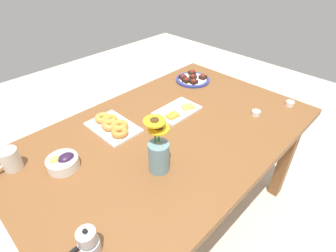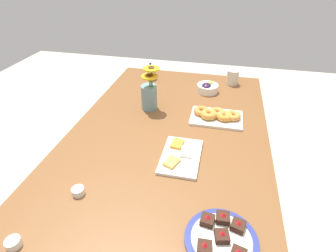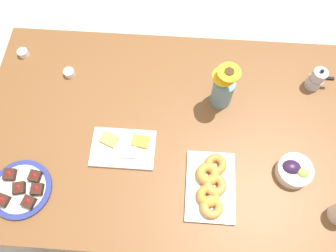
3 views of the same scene
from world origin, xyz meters
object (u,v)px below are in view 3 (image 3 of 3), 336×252
Objects in this scene: cheese_platter at (124,148)px; flower_vase at (223,90)px; croissant_platter at (211,185)px; dessert_plate at (21,189)px; jam_cup_berry at (69,73)px; dining_table at (168,138)px; moka_pot at (316,79)px; grape_bowl at (294,170)px; jam_cup_honey at (23,53)px.

cheese_platter is 0.47m from flower_vase.
dessert_plate is (-0.73, -0.06, -0.01)m from croissant_platter.
dining_table is at bearing -27.85° from jam_cup_berry.
moka_pot is (1.10, 0.02, 0.03)m from jam_cup_berry.
moka_pot is (1.18, 0.56, 0.04)m from dessert_plate.
grape_bowl is 0.49× the size of croissant_platter.
dessert_plate is (-1.05, -0.14, -0.02)m from grape_bowl.
jam_cup_berry is 1.10m from moka_pot.
dining_table is 0.31m from croissant_platter.
flower_vase reaches higher than jam_cup_honey.
dessert_plate is 1.31m from moka_pot.
croissant_platter is 5.83× the size of jam_cup_honey.
jam_cup_honey is 1.00× the size of jam_cup_berry.
moka_pot reaches higher than jam_cup_honey.
jam_cup_honey is (-0.70, 0.34, 0.10)m from dining_table.
jam_cup_honey is at bearing 140.43° from cheese_platter.
dessert_plate is 0.92× the size of flower_vase.
jam_cup_honey is at bearing 168.67° from flower_vase.
cheese_platter is 0.45m from jam_cup_berry.
grape_bowl is 1.06m from dessert_plate.
cheese_platter is 0.38m from croissant_platter.
dining_table is 33.33× the size of jam_cup_honey.
croissant_platter is at bearing -36.35° from jam_cup_berry.
dessert_plate reaches higher than croissant_platter.
dining_table is 6.15× the size of cheese_platter.
grape_bowl is 0.33m from croissant_platter.
jam_cup_berry is 0.20× the size of dessert_plate.
croissant_platter is (0.18, -0.23, 0.11)m from dining_table.
grape_bowl is at bearing -47.11° from flower_vase.
dining_table is 11.67× the size of grape_bowl.
grape_bowl is at bearing -107.07° from moka_pot.
croissant_platter is (-0.32, -0.08, -0.01)m from grape_bowl.
moka_pot is (0.81, 0.36, 0.04)m from cheese_platter.
dessert_plate is (0.16, -0.64, -0.00)m from jam_cup_honey.
grape_bowl is 2.86× the size of jam_cup_berry.
flower_vase reaches higher than cheese_platter.
jam_cup_honey is 0.19× the size of flower_vase.
dessert_plate is (-0.08, -0.54, -0.00)m from jam_cup_berry.
moka_pot is (0.13, 0.42, 0.02)m from grape_bowl.
moka_pot is at bearing 14.65° from flower_vase.
jam_cup_honey is 1.34m from moka_pot.
croissant_platter is 1.06m from jam_cup_honey.
grape_bowl is at bearing 7.65° from dessert_plate.
jam_cup_berry is at bearing -179.06° from moka_pot.
dessert_plate reaches higher than cheese_platter.
jam_cup_berry is (-0.65, 0.48, -0.01)m from croissant_platter.
jam_cup_honey is 0.20× the size of dessert_plate.
jam_cup_honey is at bearing 154.15° from dining_table.
dining_table is at bearing 163.20° from grape_bowl.
moka_pot is (0.63, 0.27, 0.13)m from dining_table.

